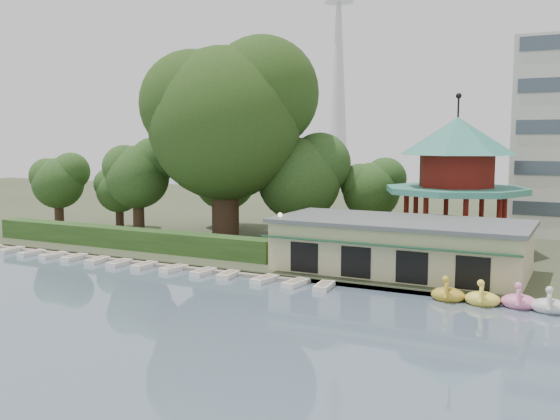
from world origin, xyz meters
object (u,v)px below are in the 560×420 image
Objects in this scene: boathouse at (400,245)px; big_tree at (228,113)px; dock at (127,260)px; pavilion at (456,171)px.

boathouse is 0.95× the size of big_tree.
dock is 1.83× the size of boathouse.
dock is at bearing -148.34° from pavilion.
big_tree is (-18.80, 6.26, 10.28)m from boathouse.
big_tree is at bearing 73.84° from dock.
pavilion is 0.69× the size of big_tree.
boathouse is at bearing 12.24° from dock.
boathouse is 1.38× the size of pavilion.
pavilion reaches higher than boathouse.
boathouse is (22.00, 4.77, 2.25)m from dock.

